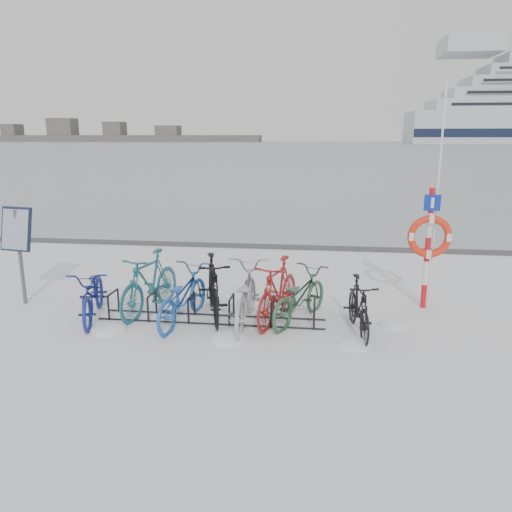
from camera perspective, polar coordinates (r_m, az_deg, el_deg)
name	(u,v)px	position (r m, az deg, el deg)	size (l,w,h in m)	color
ground	(212,320)	(8.92, -5.09, -7.31)	(900.00, 900.00, 0.00)	white
ice_sheet	(315,146)	(163.18, 6.78, 12.38)	(400.00, 298.00, 0.02)	#98A4AC
quay_edge	(255,246)	(14.50, -0.16, 1.13)	(400.00, 0.25, 0.10)	#3F3F42
bike_rack	(211,311)	(8.86, -5.12, -6.22)	(4.00, 0.48, 0.46)	black
info_board	(17,235)	(10.40, -25.65, 2.18)	(0.66, 0.34, 1.89)	#595B5E
lifebuoy_station	(430,237)	(9.64, 19.22, 2.10)	(0.79, 0.23, 4.12)	red
shoreline	(94,136)	(295.36, -17.99, 12.87)	(180.00, 12.00, 9.50)	#484848
bike_0	(93,291)	(9.32, -18.08, -3.86)	(0.65, 1.87, 0.98)	navy
bike_1	(150,281)	(9.35, -12.07, -2.83)	(0.55, 1.93, 1.16)	#1E5F6C
bike_2	(182,294)	(8.78, -8.45, -4.31)	(0.66, 1.91, 1.00)	#1E56AA
bike_3	(213,286)	(8.94, -4.93, -3.43)	(0.53, 1.89, 1.14)	black
bike_4	(245,294)	(8.55, -1.32, -4.38)	(0.72, 2.06, 1.08)	#A2A3AA
bike_5	(278,289)	(8.72, 2.51, -3.82)	(0.53, 1.89, 1.14)	maroon
bike_6	(299,294)	(8.77, 4.95, -4.38)	(0.64, 1.82, 0.96)	#2B563A
bike_7	(359,305)	(8.38, 11.67, -5.48)	(0.45, 1.60, 0.96)	black
snow_drifts	(234,332)	(8.38, -2.48, -8.70)	(5.32, 1.82, 0.23)	white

